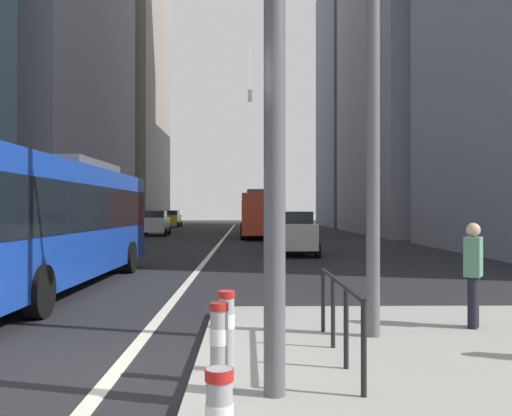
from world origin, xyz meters
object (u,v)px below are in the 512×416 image
(city_bus_red_receding, at_px, (259,212))
(car_receding_near, at_px, (258,221))
(bollard_right, at_px, (219,343))
(traffic_signal_gantry, at_px, (100,5))
(car_oncoming_mid, at_px, (156,223))
(city_bus_blue_oncoming, at_px, (49,217))
(car_receding_far, at_px, (294,233))
(pedestrian_walking, at_px, (473,270))
(bollard_back, at_px, (227,326))
(car_oncoming_far, at_px, (172,219))

(city_bus_red_receding, height_order, car_receding_near, city_bus_red_receding)
(car_receding_near, bearing_deg, bollard_right, -91.60)
(bollard_right, bearing_deg, traffic_signal_gantry, -174.72)
(city_bus_red_receding, xyz_separation_m, car_oncoming_mid, (-8.00, 3.06, -0.85))
(car_receding_near, distance_m, bollard_right, 46.50)
(city_bus_blue_oncoming, bearing_deg, bollard_right, -61.15)
(city_bus_blue_oncoming, height_order, car_receding_far, city_bus_blue_oncoming)
(bollard_right, bearing_deg, pedestrian_walking, 38.66)
(bollard_back, height_order, pedestrian_walking, pedestrian_walking)
(city_bus_blue_oncoming, distance_m, car_receding_near, 38.40)
(bollard_back, bearing_deg, city_bus_red_receding, 88.15)
(city_bus_red_receding, xyz_separation_m, bollard_right, (-1.17, -35.34, -1.18))
(car_receding_far, distance_m, pedestrian_walking, 16.26)
(car_oncoming_mid, bearing_deg, traffic_signal_gantry, -81.66)
(city_bus_blue_oncoming, xyz_separation_m, car_receding_far, (7.09, 10.72, -0.85))
(car_oncoming_far, distance_m, traffic_signal_gantry, 60.55)
(car_oncoming_far, bearing_deg, pedestrian_walking, -77.77)
(city_bus_red_receding, xyz_separation_m, bollard_back, (-1.12, -34.56, -1.17))
(city_bus_red_receding, height_order, bollard_right, city_bus_red_receding)
(bollard_back, xyz_separation_m, pedestrian_walking, (3.82, 2.31, 0.41))
(car_receding_far, xyz_separation_m, bollard_back, (-2.33, -18.50, -0.33))
(city_bus_blue_oncoming, relative_size, car_oncoming_mid, 2.87)
(car_oncoming_mid, height_order, bollard_right, car_oncoming_mid)
(car_receding_near, bearing_deg, city_bus_red_receding, -90.69)
(city_bus_blue_oncoming, distance_m, car_oncoming_far, 51.50)
(city_bus_blue_oncoming, distance_m, bollard_right, 9.85)
(bollard_right, relative_size, pedestrian_walking, 0.55)
(car_receding_near, bearing_deg, pedestrian_walking, -86.61)
(car_receding_near, height_order, bollard_back, car_receding_near)
(city_bus_red_receding, distance_m, bollard_right, 35.38)
(car_receding_near, relative_size, bollard_right, 4.70)
(car_oncoming_far, distance_m, bollard_back, 59.75)
(car_oncoming_far, bearing_deg, traffic_signal_gantry, -83.11)
(car_oncoming_mid, xyz_separation_m, car_receding_far, (9.21, -19.12, 0.00))
(car_oncoming_mid, xyz_separation_m, pedestrian_walking, (10.71, -35.30, 0.08))
(city_bus_blue_oncoming, xyz_separation_m, city_bus_red_receding, (5.88, 26.78, -0.00))
(car_receding_far, bearing_deg, traffic_signal_gantry, -100.43)
(city_bus_red_receding, relative_size, pedestrian_walking, 6.41)
(city_bus_blue_oncoming, bearing_deg, traffic_signal_gantry, -67.88)
(car_oncoming_mid, relative_size, bollard_back, 4.47)
(car_oncoming_mid, bearing_deg, bollard_right, -79.91)
(car_oncoming_far, height_order, traffic_signal_gantry, traffic_signal_gantry)
(car_receding_near, xyz_separation_m, traffic_signal_gantry, (-2.49, -46.59, 3.08))
(pedestrian_walking, bearing_deg, city_bus_blue_oncoming, 147.54)
(traffic_signal_gantry, height_order, bollard_right, traffic_signal_gantry)
(car_receding_far, distance_m, bollard_back, 18.65)
(car_oncoming_mid, xyz_separation_m, car_receding_near, (8.14, 8.08, 0.00))
(car_oncoming_far, bearing_deg, city_bus_blue_oncoming, -85.85)
(city_bus_blue_oncoming, height_order, bollard_right, city_bus_blue_oncoming)
(car_receding_near, xyz_separation_m, bollard_right, (-1.30, -46.48, -0.33))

